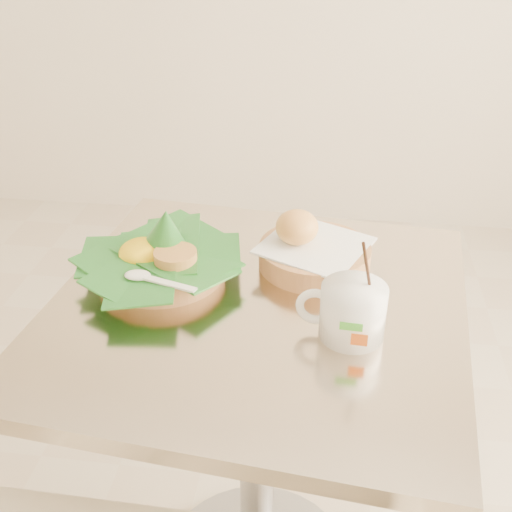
# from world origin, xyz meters

# --- Properties ---
(cafe_table) EXTENTS (0.77, 0.77, 0.75)m
(cafe_table) POSITION_xyz_m (0.19, -0.04, 0.53)
(cafe_table) COLOR gray
(cafe_table) RESTS_ON floor
(rice_basket) EXTENTS (0.29, 0.29, 0.15)m
(rice_basket) POSITION_xyz_m (0.00, 0.03, 0.79)
(rice_basket) COLOR tan
(rice_basket) RESTS_ON cafe_table
(bread_basket) EXTENTS (0.23, 0.23, 0.11)m
(bread_basket) POSITION_xyz_m (0.27, 0.10, 0.78)
(bread_basket) COLOR tan
(bread_basket) RESTS_ON cafe_table
(coffee_mug) EXTENTS (0.14, 0.11, 0.18)m
(coffee_mug) POSITION_xyz_m (0.34, -0.11, 0.80)
(coffee_mug) COLOR white
(coffee_mug) RESTS_ON cafe_table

